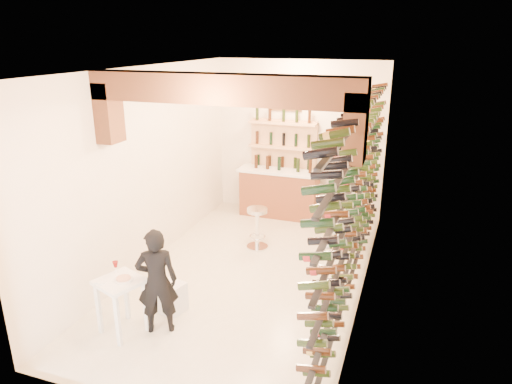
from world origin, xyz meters
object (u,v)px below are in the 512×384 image
(wine_rack, at_px, (353,193))
(white_stool, at_px, (171,297))
(chrome_barstool, at_px, (257,225))
(person, at_px, (157,281))
(back_counter, at_px, (279,191))
(crate_lower, at_px, (337,237))
(tasting_table, at_px, (120,289))

(wine_rack, relative_size, white_stool, 13.74)
(chrome_barstool, bearing_deg, person, -97.95)
(person, bearing_deg, wine_rack, -167.49)
(back_counter, distance_m, crate_lower, 1.80)
(tasting_table, distance_m, white_stool, 0.82)
(wine_rack, relative_size, back_counter, 3.35)
(wine_rack, height_order, crate_lower, wine_rack)
(back_counter, height_order, chrome_barstool, back_counter)
(back_counter, relative_size, person, 1.20)
(white_stool, height_order, person, person)
(chrome_barstool, bearing_deg, back_counter, 92.90)
(crate_lower, bearing_deg, chrome_barstool, -154.93)
(tasting_table, xyz_separation_m, person, (0.42, 0.18, 0.10))
(back_counter, relative_size, tasting_table, 1.88)
(crate_lower, bearing_deg, back_counter, 143.84)
(tasting_table, height_order, white_stool, tasting_table)
(wine_rack, xyz_separation_m, tasting_table, (-2.55, -1.94, -0.94))
(tasting_table, relative_size, chrome_barstool, 1.20)
(white_stool, xyz_separation_m, chrome_barstool, (0.45, 2.31, 0.23))
(chrome_barstool, xyz_separation_m, crate_lower, (1.33, 0.62, -0.30))
(back_counter, relative_size, crate_lower, 3.66)
(crate_lower, bearing_deg, tasting_table, -121.09)
(tasting_table, height_order, person, person)
(wine_rack, bearing_deg, person, -140.50)
(back_counter, distance_m, tasting_table, 4.64)
(person, xyz_separation_m, crate_lower, (1.72, 3.37, -0.57))
(person, xyz_separation_m, chrome_barstool, (0.38, 2.74, -0.27))
(chrome_barstool, bearing_deg, white_stool, -101.14)
(tasting_table, bearing_deg, white_stool, 81.19)
(white_stool, bearing_deg, wine_rack, 30.96)
(back_counter, distance_m, person, 4.42)
(white_stool, height_order, chrome_barstool, chrome_barstool)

